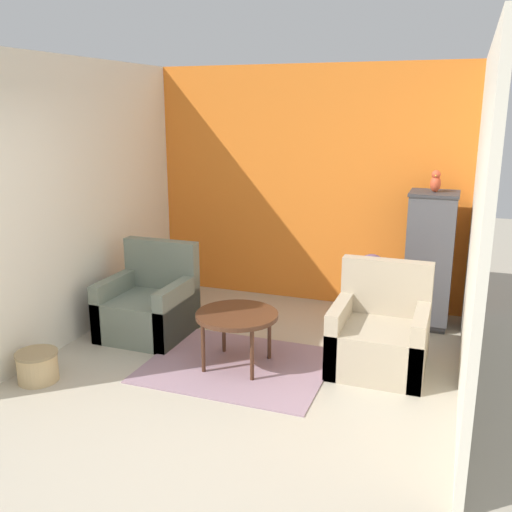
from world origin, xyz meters
The scene contains 12 objects.
ground_plane centered at (0.00, 0.00, 0.00)m, with size 20.00×20.00×0.00m, color #B2A893.
wall_back_accent centered at (0.00, 3.52, 1.40)m, with size 3.85×0.06×2.80m.
wall_left centered at (-1.89, 1.74, 1.40)m, with size 0.06×3.49×2.80m.
wall_right centered at (1.89, 1.74, 1.40)m, with size 0.06×3.49×2.80m.
area_rug centered at (-0.07, 1.43, 0.01)m, with size 1.64×1.33×0.01m.
coffee_table centered at (-0.07, 1.43, 0.47)m, with size 0.75×0.75×0.52m.
armchair_left centered at (-1.22, 1.83, 0.30)m, with size 0.83×0.81×0.95m.
armchair_right centered at (1.16, 1.85, 0.30)m, with size 0.83×0.81×0.95m.
birdcage centered at (1.48, 3.09, 0.74)m, with size 0.50×0.50×1.47m.
parrot centered at (1.48, 3.09, 1.57)m, with size 0.11×0.19×0.23m.
potted_plant centered at (0.88, 3.02, 0.45)m, with size 0.36×0.33×0.76m.
wicker_basket centered at (-1.59, 0.55, 0.15)m, with size 0.36×0.36×0.27m.
Camera 1 is at (1.76, -3.06, 2.33)m, focal length 40.00 mm.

